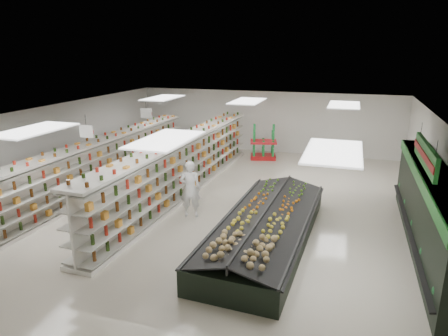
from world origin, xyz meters
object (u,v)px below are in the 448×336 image
(gondola_left, at_px, (109,163))
(shopper_background, at_px, (175,154))
(produce_island, at_px, (266,226))
(soda_endcap, at_px, (263,143))
(gondola_center, at_px, (184,168))
(shopper_main, at_px, (190,189))

(gondola_left, height_order, shopper_background, gondola_left)
(gondola_left, xyz_separation_m, produce_island, (7.05, -2.93, -0.46))
(produce_island, distance_m, soda_endcap, 9.05)
(gondola_center, xyz_separation_m, shopper_main, (1.11, -2.05, -0.04))
(shopper_background, bearing_deg, gondola_left, 148.29)
(gondola_center, relative_size, shopper_background, 6.72)
(gondola_left, relative_size, gondola_center, 0.92)
(soda_endcap, bearing_deg, shopper_background, -130.52)
(gondola_center, height_order, shopper_main, gondola_center)
(shopper_main, bearing_deg, gondola_left, -36.74)
(soda_endcap, relative_size, shopper_background, 0.89)
(produce_island, bearing_deg, gondola_left, 157.40)
(gondola_center, xyz_separation_m, shopper_background, (-1.31, 2.09, -0.06))
(soda_endcap, bearing_deg, shopper_main, -95.28)
(produce_island, height_order, shopper_background, shopper_background)
(gondola_center, bearing_deg, produce_island, -36.38)
(produce_island, bearing_deg, gondola_center, 141.57)
(produce_island, xyz_separation_m, soda_endcap, (-2.01, 8.82, 0.35))
(gondola_left, xyz_separation_m, gondola_center, (3.21, 0.11, 0.08))
(gondola_left, height_order, soda_endcap, gondola_left)
(produce_island, distance_m, shopper_main, 2.95)
(shopper_background, bearing_deg, produce_island, -125.89)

